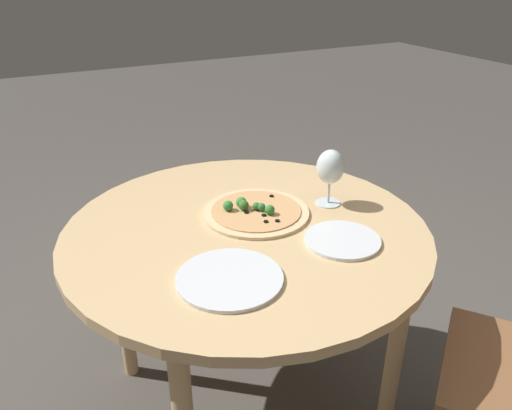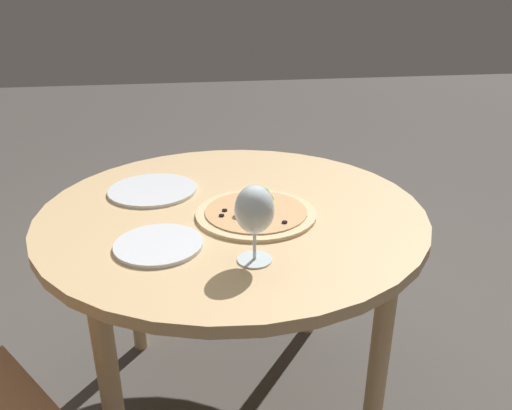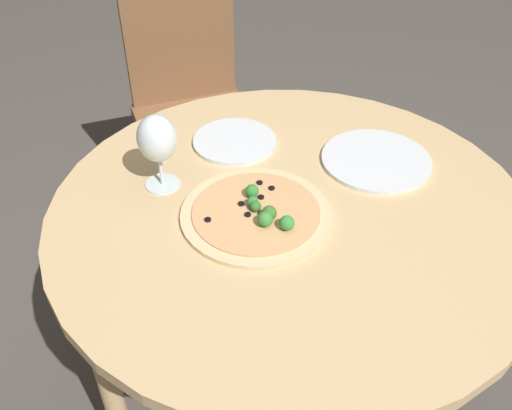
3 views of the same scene
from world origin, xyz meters
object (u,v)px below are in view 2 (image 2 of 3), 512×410
Objects in this scene: plate_near at (159,245)px; plate_far at (153,190)px; wine_glass at (255,211)px; pizza at (256,212)px.

plate_near is 0.80× the size of plate_far.
wine_glass is 0.69× the size of plate_far.
pizza reaches higher than plate_near.
wine_glass is (0.04, 0.24, 0.11)m from pizza.
plate_near is at bearing 93.98° from plate_far.
pizza reaches higher than plate_far.
pizza is 1.54× the size of plate_near.
wine_glass is at bearing 117.88° from plate_far.
pizza is at bearing -151.38° from plate_near.
pizza is 0.29m from plate_near.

